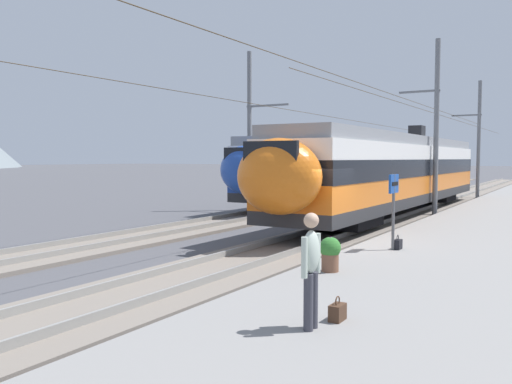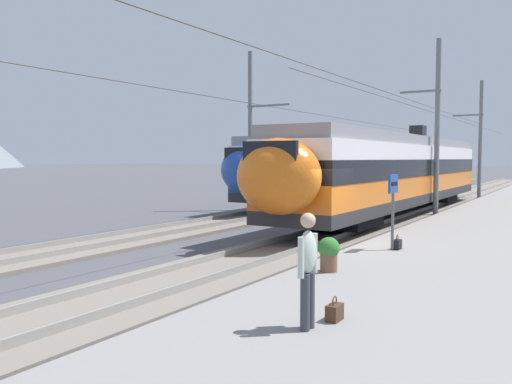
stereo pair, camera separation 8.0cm
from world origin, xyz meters
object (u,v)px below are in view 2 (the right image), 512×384
(catenary_mast_far_side, at_px, (253,129))
(platform_sign, at_px, (393,195))
(handbag_beside_passenger, at_px, (335,312))
(potted_plant_platform_edge, at_px, (329,252))
(train_near_platform, at_px, (395,171))
(catenary_mast_east, at_px, (478,138))
(train_far_track, at_px, (357,167))
(passenger_walking, at_px, (308,265))
(handbag_near_sign, at_px, (397,244))
(catenary_mast_mid, at_px, (435,126))

(catenary_mast_far_side, relative_size, platform_sign, 24.21)
(handbag_beside_passenger, xyz_separation_m, potted_plant_platform_edge, (3.23, 1.50, 0.30))
(train_near_platform, distance_m, catenary_mast_far_side, 7.86)
(catenary_mast_east, distance_m, handbag_beside_passenger, 31.84)
(train_far_track, bearing_deg, passenger_walking, -160.72)
(passenger_walking, bearing_deg, handbag_near_sign, 6.88)
(handbag_beside_passenger, distance_m, handbag_near_sign, 6.91)
(handbag_near_sign, xyz_separation_m, potted_plant_platform_edge, (-3.60, 0.44, 0.29))
(catenary_mast_east, relative_size, passenger_walking, 29.18)
(train_far_track, xyz_separation_m, catenary_mast_east, (4.28, -7.01, 1.94))
(catenary_mast_east, relative_size, handbag_near_sign, 124.89)
(handbag_near_sign, height_order, potted_plant_platform_edge, potted_plant_platform_edge)
(catenary_mast_far_side, distance_m, potted_plant_platform_edge, 17.68)
(catenary_mast_east, bearing_deg, handbag_near_sign, -175.78)
(platform_sign, distance_m, handbag_beside_passenger, 6.90)
(train_far_track, distance_m, handbag_beside_passenger, 29.01)
(passenger_walking, relative_size, handbag_beside_passenger, 4.44)
(train_far_track, relative_size, passenger_walking, 17.47)
(catenary_mast_mid, bearing_deg, passenger_walking, -172.05)
(train_near_platform, bearing_deg, handbag_near_sign, -162.82)
(train_near_platform, relative_size, catenary_mast_mid, 0.49)
(handbag_near_sign, relative_size, potted_plant_platform_edge, 0.52)
(train_far_track, distance_m, potted_plant_platform_edge, 25.46)
(catenary_mast_east, bearing_deg, platform_sign, -176.00)
(platform_sign, distance_m, handbag_near_sign, 1.37)
(train_far_track, xyz_separation_m, handbag_near_sign, (-20.39, -8.83, -1.75))
(platform_sign, xyz_separation_m, handbag_near_sign, (0.16, -0.08, -1.36))
(platform_sign, bearing_deg, handbag_near_sign, -26.89)
(train_far_track, relative_size, catenary_mast_mid, 0.60)
(catenary_mast_mid, height_order, handbag_near_sign, catenary_mast_mid)
(catenary_mast_mid, xyz_separation_m, catenary_mast_east, (12.70, 0.01, -0.19))
(potted_plant_platform_edge, bearing_deg, handbag_near_sign, -6.90)
(catenary_mast_mid, relative_size, handbag_near_sign, 124.89)
(train_far_track, distance_m, catenary_mast_far_side, 10.60)
(handbag_near_sign, bearing_deg, train_far_track, 23.42)
(platform_sign, bearing_deg, catenary_mast_far_side, 46.14)
(train_near_platform, relative_size, platform_sign, 11.97)
(catenary_mast_mid, bearing_deg, catenary_mast_east, 0.02)
(platform_sign, distance_m, potted_plant_platform_edge, 3.62)
(catenary_mast_east, distance_m, passenger_walking, 32.33)
(catenary_mast_east, height_order, passenger_walking, catenary_mast_east)
(train_far_track, xyz_separation_m, passenger_walking, (-27.80, -9.73, -0.95))
(passenger_walking, xyz_separation_m, potted_plant_platform_edge, (3.81, 1.33, -0.51))
(train_near_platform, xyz_separation_m, catenary_mast_mid, (1.15, -1.53, 2.14))
(handbag_beside_passenger, relative_size, potted_plant_platform_edge, 0.50)
(catenary_mast_east, height_order, handbag_near_sign, catenary_mast_east)
(train_far_track, height_order, handbag_near_sign, train_far_track)
(train_far_track, relative_size, catenary_mast_far_side, 0.60)
(potted_plant_platform_edge, bearing_deg, handbag_beside_passenger, -155.03)
(train_near_platform, height_order, train_far_track, same)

